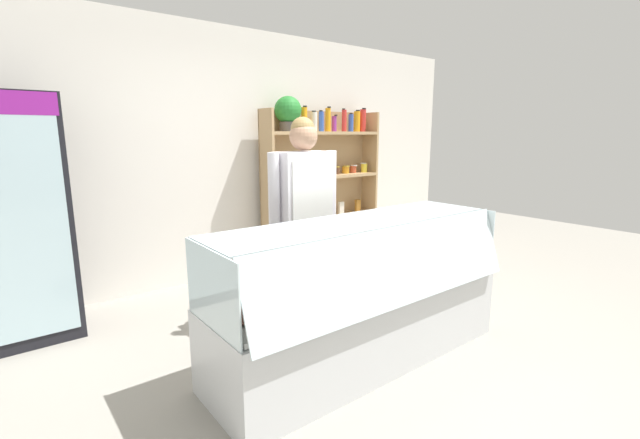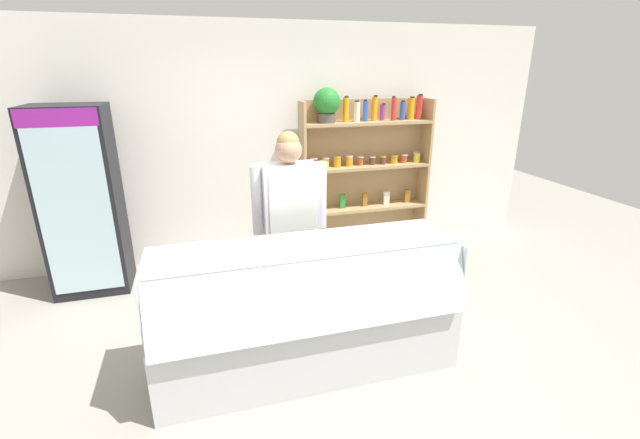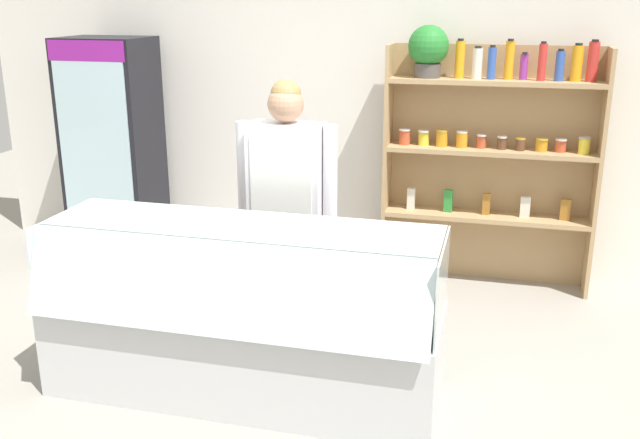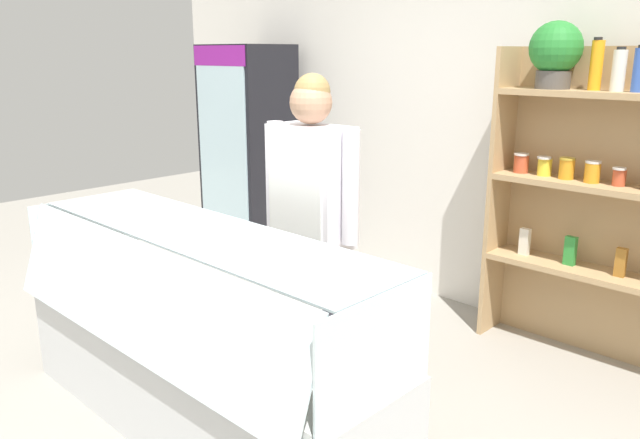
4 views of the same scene
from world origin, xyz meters
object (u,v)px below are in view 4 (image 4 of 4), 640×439
at_px(shop_clerk, 311,203).
at_px(drinks_fridge, 248,156).
at_px(deli_display_case, 200,367).
at_px(shelving_unit, 621,173).

bearing_deg(shop_clerk, drinks_fridge, 149.13).
height_order(drinks_fridge, deli_display_case, drinks_fridge).
bearing_deg(drinks_fridge, shop_clerk, -30.87).
xyz_separation_m(shelving_unit, shop_clerk, (-1.15, -1.33, -0.14)).
height_order(shelving_unit, shop_clerk, shelving_unit).
xyz_separation_m(shelving_unit, deli_display_case, (-1.19, -2.07, -0.85)).
relative_size(drinks_fridge, deli_display_case, 0.85).
bearing_deg(deli_display_case, shop_clerk, 86.24).
xyz_separation_m(deli_display_case, shop_clerk, (0.05, 0.74, 0.71)).
distance_m(shelving_unit, shop_clerk, 1.76).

